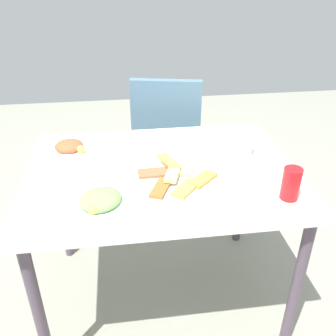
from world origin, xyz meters
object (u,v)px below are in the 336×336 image
object	(u,v)px
pide_platter	(178,180)
paper_napkin	(204,142)
dining_table	(161,186)
soda_can	(291,184)
salad_plate_rice	(101,201)
dining_chair	(168,138)
fork	(205,143)
spoon	(203,140)
drinking_glass	(244,144)
salad_plate_greens	(70,148)

from	to	relation	value
pide_platter	paper_napkin	world-z (taller)	pide_platter
dining_table	soda_can	distance (m)	0.53
dining_table	salad_plate_rice	bearing A→B (deg)	-136.82
dining_chair	soda_can	xyz separation A→B (m)	(0.30, -1.03, 0.27)
fork	spoon	bearing A→B (deg)	93.67
paper_napkin	dining_chair	bearing A→B (deg)	100.97
pide_platter	drinking_glass	size ratio (longest dim) A/B	2.99
dining_chair	salad_plate_rice	world-z (taller)	dining_chair
salad_plate_greens	soda_can	bearing A→B (deg)	-30.95
pide_platter	spoon	size ratio (longest dim) A/B	1.96
dining_table	pide_platter	size ratio (longest dim) A/B	3.26
pide_platter	paper_napkin	distance (m)	0.38
fork	salad_plate_greens	bearing A→B (deg)	-177.40
pide_platter	spoon	distance (m)	0.40
salad_plate_rice	paper_napkin	size ratio (longest dim) A/B	1.92
dining_table	fork	size ratio (longest dim) A/B	6.65
salad_plate_greens	drinking_glass	size ratio (longest dim) A/B	2.03
dining_table	fork	bearing A→B (deg)	41.97
paper_napkin	soda_can	bearing A→B (deg)	-68.09
soda_can	fork	distance (m)	0.52
paper_napkin	fork	size ratio (longest dim) A/B	0.67
pide_platter	soda_can	world-z (taller)	soda_can
soda_can	drinking_glass	world-z (taller)	soda_can
dining_table	salad_plate_greens	size ratio (longest dim) A/B	4.82
salad_plate_greens	soda_can	world-z (taller)	soda_can
dining_table	paper_napkin	size ratio (longest dim) A/B	9.87
pide_platter	soda_can	xyz separation A→B (m)	(0.38, -0.16, 0.05)
drinking_glass	spoon	xyz separation A→B (m)	(-0.14, 0.17, -0.05)
paper_napkin	pide_platter	bearing A→B (deg)	-117.79
paper_napkin	spoon	world-z (taller)	spoon
fork	spoon	xyz separation A→B (m)	(0.00, 0.04, 0.00)
drinking_glass	spoon	bearing A→B (deg)	129.97
soda_can	dining_chair	bearing A→B (deg)	106.42
dining_table	drinking_glass	size ratio (longest dim) A/B	9.77
dining_table	drinking_glass	distance (m)	0.41
dining_chair	fork	xyz separation A→B (m)	(0.10, -0.55, 0.22)
spoon	fork	bearing A→B (deg)	-82.48
salad_plate_greens	salad_plate_rice	world-z (taller)	salad_plate_greens
dining_chair	drinking_glass	bearing A→B (deg)	-70.27
dining_chair	salad_plate_greens	xyz separation A→B (m)	(-0.52, -0.54, 0.23)
dining_table	spoon	size ratio (longest dim) A/B	6.39
soda_can	paper_napkin	distance (m)	0.54
dining_chair	drinking_glass	xyz separation A→B (m)	(0.24, -0.68, 0.27)
dining_chair	salad_plate_greens	world-z (taller)	dining_chair
pide_platter	drinking_glass	distance (m)	0.37
salad_plate_greens	drinking_glass	world-z (taller)	drinking_glass
salad_plate_greens	soda_can	distance (m)	0.96
dining_chair	dining_table	bearing A→B (deg)	-99.66
soda_can	pide_platter	bearing A→B (deg)	157.14
salad_plate_rice	spoon	distance (m)	0.67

